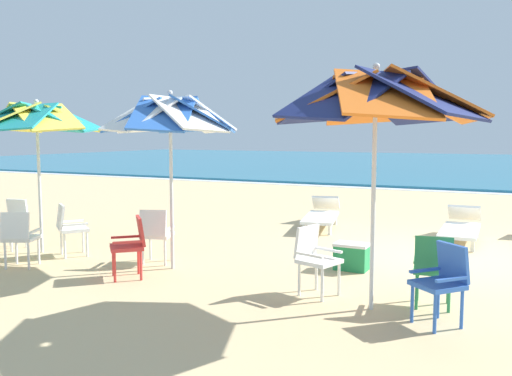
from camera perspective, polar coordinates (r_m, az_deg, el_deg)
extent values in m
plane|color=#D3B784|center=(9.34, 19.48, -7.05)|extent=(80.00, 80.00, 0.00)
cube|color=teal|center=(38.30, 24.76, 2.26)|extent=(80.00, 36.00, 0.10)
cube|color=white|center=(20.06, 23.23, -0.49)|extent=(80.00, 0.70, 0.01)
cylinder|color=silver|center=(6.24, 12.31, -2.64)|extent=(0.05, 0.05, 2.24)
cube|color=orange|center=(6.31, 17.92, 9.23)|extent=(1.37, 1.27, 0.60)
cube|color=navy|center=(6.67, 15.59, 9.09)|extent=(1.29, 1.32, 0.60)
cube|color=orange|center=(6.77, 11.81, 9.12)|extent=(1.27, 1.37, 0.60)
cube|color=navy|center=(6.56, 8.39, 9.30)|extent=(1.32, 1.29, 0.60)
cube|color=orange|center=(6.13, 7.07, 9.57)|extent=(1.37, 1.27, 0.60)
cube|color=navy|center=(5.73, 9.05, 9.81)|extent=(1.29, 1.32, 0.60)
cube|color=orange|center=(5.62, 13.49, 9.82)|extent=(1.27, 1.37, 0.60)
cube|color=navy|center=(5.87, 17.26, 9.54)|extent=(1.32, 1.29, 0.60)
sphere|color=silver|center=(6.22, 12.64, 12.47)|extent=(0.08, 0.08, 0.08)
cube|color=#2D8C4C|center=(6.67, 18.29, -8.22)|extent=(0.50, 0.50, 0.05)
cube|color=#2D8C4C|center=(6.42, 18.35, -6.69)|extent=(0.43, 0.15, 0.40)
cube|color=#2D8C4C|center=(6.65, 16.58, -7.24)|extent=(0.10, 0.40, 0.03)
cube|color=#2D8C4C|center=(6.65, 20.06, -7.35)|extent=(0.10, 0.40, 0.03)
cylinder|color=#2D8C4C|center=(6.90, 16.75, -9.70)|extent=(0.04, 0.04, 0.41)
cylinder|color=#2D8C4C|center=(6.90, 19.71, -9.79)|extent=(0.04, 0.04, 0.41)
cylinder|color=#2D8C4C|center=(6.56, 16.66, -10.50)|extent=(0.04, 0.04, 0.41)
cylinder|color=#2D8C4C|center=(6.56, 19.79, -10.60)|extent=(0.04, 0.04, 0.41)
cube|color=white|center=(6.79, 6.73, -7.71)|extent=(0.55, 0.55, 0.05)
cube|color=white|center=(6.86, 5.40, -5.63)|extent=(0.21, 0.43, 0.40)
cube|color=white|center=(6.93, 7.73, -6.53)|extent=(0.39, 0.15, 0.03)
cube|color=white|center=(6.61, 5.70, -7.09)|extent=(0.39, 0.15, 0.03)
cylinder|color=white|center=(6.89, 8.78, -9.54)|extent=(0.04, 0.04, 0.41)
cylinder|color=white|center=(6.61, 7.02, -10.17)|extent=(0.04, 0.04, 0.41)
cylinder|color=white|center=(7.09, 6.40, -9.07)|extent=(0.04, 0.04, 0.41)
cylinder|color=white|center=(6.82, 4.60, -9.65)|extent=(0.04, 0.04, 0.41)
cube|color=blue|center=(6.03, 18.68, -9.70)|extent=(0.62, 0.62, 0.05)
cube|color=blue|center=(6.11, 20.16, -7.38)|extent=(0.38, 0.35, 0.40)
cube|color=blue|center=(5.86, 20.02, -9.09)|extent=(0.29, 0.33, 0.03)
cube|color=blue|center=(6.15, 17.46, -8.31)|extent=(0.29, 0.33, 0.03)
cylinder|color=blue|center=(5.86, 18.45, -12.53)|extent=(0.04, 0.04, 0.41)
cylinder|color=blue|center=(6.11, 16.23, -11.69)|extent=(0.04, 0.04, 0.41)
cylinder|color=blue|center=(6.09, 20.99, -11.92)|extent=(0.04, 0.04, 0.41)
cylinder|color=blue|center=(6.34, 18.75, -11.15)|extent=(0.04, 0.04, 0.41)
cylinder|color=silver|center=(8.08, -8.95, -1.11)|extent=(0.05, 0.05, 2.13)
cube|color=blue|center=(7.93, -5.58, 7.77)|extent=(1.13, 1.06, 0.55)
cube|color=white|center=(8.30, -6.18, 7.67)|extent=(1.07, 1.09, 0.55)
cube|color=blue|center=(8.51, -8.34, 7.59)|extent=(1.06, 1.13, 0.55)
cube|color=white|center=(8.45, -10.88, 7.57)|extent=(1.09, 1.07, 0.55)
cube|color=blue|center=(8.15, -12.50, 7.60)|extent=(1.13, 1.06, 0.55)
cube|color=white|center=(7.78, -12.19, 7.71)|extent=(1.07, 1.09, 0.55)
cube|color=blue|center=(7.55, -9.93, 7.82)|extent=(1.06, 1.13, 0.55)
cube|color=white|center=(7.62, -7.09, 7.84)|extent=(1.09, 1.07, 0.55)
sphere|color=silver|center=(8.05, -9.12, 9.94)|extent=(0.08, 0.08, 0.08)
cube|color=white|center=(8.58, -10.44, -4.94)|extent=(0.56, 0.56, 0.05)
cube|color=white|center=(8.36, -10.89, -3.67)|extent=(0.43, 0.22, 0.40)
cube|color=white|center=(8.63, -11.72, -4.16)|extent=(0.17, 0.39, 0.03)
cube|color=white|center=(8.50, -9.17, -4.26)|extent=(0.17, 0.39, 0.03)
cylinder|color=white|center=(8.85, -11.15, -6.17)|extent=(0.04, 0.04, 0.41)
cylinder|color=white|center=(8.74, -8.95, -6.27)|extent=(0.04, 0.04, 0.41)
cylinder|color=white|center=(8.52, -11.91, -6.64)|extent=(0.04, 0.04, 0.41)
cylinder|color=white|center=(8.41, -9.63, -6.76)|extent=(0.04, 0.04, 0.41)
cube|color=red|center=(7.77, -13.57, -6.13)|extent=(0.62, 0.62, 0.05)
cube|color=red|center=(7.74, -12.13, -4.44)|extent=(0.36, 0.37, 0.40)
cube|color=red|center=(7.55, -13.48, -5.61)|extent=(0.31, 0.30, 0.03)
cube|color=red|center=(7.94, -13.70, -5.06)|extent=(0.31, 0.30, 0.03)
cylinder|color=red|center=(7.64, -14.76, -8.15)|extent=(0.04, 0.04, 0.41)
cylinder|color=red|center=(7.98, -14.90, -7.56)|extent=(0.04, 0.04, 0.41)
cylinder|color=red|center=(7.66, -12.10, -8.04)|extent=(0.04, 0.04, 0.41)
cylinder|color=red|center=(8.00, -12.36, -7.46)|extent=(0.04, 0.04, 0.41)
cylinder|color=silver|center=(9.78, -21.97, -0.17)|extent=(0.05, 0.05, 2.16)
cube|color=teal|center=(9.53, -19.46, 7.04)|extent=(1.16, 1.12, 0.50)
cube|color=#EFDB4C|center=(9.92, -19.43, 6.98)|extent=(1.11, 1.21, 0.50)
cube|color=teal|center=(10.20, -20.97, 6.88)|extent=(1.12, 1.16, 0.50)
cube|color=#EFDB4C|center=(10.22, -23.17, 6.80)|extent=(1.21, 1.11, 0.50)
cube|color=teal|center=(9.98, -24.88, 6.77)|extent=(1.16, 1.12, 0.50)
cube|color=#EFDB4C|center=(9.59, -25.13, 6.82)|extent=(1.11, 1.21, 0.50)
cube|color=teal|center=(9.29, -23.62, 6.94)|extent=(1.12, 1.16, 0.50)
cube|color=#EFDB4C|center=(9.26, -21.20, 7.03)|extent=(1.21, 1.11, 0.50)
sphere|color=silver|center=(9.75, -22.29, 8.49)|extent=(0.08, 0.08, 0.08)
cube|color=white|center=(9.44, -18.78, -4.18)|extent=(0.61, 0.61, 0.05)
cube|color=white|center=(9.38, -20.03, -2.89)|extent=(0.40, 0.32, 0.40)
cube|color=white|center=(9.62, -18.99, -3.34)|extent=(0.26, 0.35, 0.03)
cube|color=white|center=(9.23, -18.59, -3.70)|extent=(0.26, 0.35, 0.03)
cylinder|color=white|center=(9.68, -17.87, -5.31)|extent=(0.04, 0.04, 0.41)
cylinder|color=white|center=(9.34, -17.48, -5.69)|extent=(0.04, 0.04, 0.41)
cylinder|color=white|center=(9.63, -19.94, -5.43)|extent=(0.04, 0.04, 0.41)
cylinder|color=white|center=(9.29, -19.63, -5.83)|extent=(0.04, 0.04, 0.41)
cube|color=white|center=(10.39, -24.65, -3.51)|extent=(0.50, 0.50, 0.05)
cube|color=white|center=(10.51, -23.97, -2.15)|extent=(0.43, 0.16, 0.40)
cube|color=white|center=(10.24, -23.85, -2.98)|extent=(0.10, 0.40, 0.03)
cube|color=white|center=(10.51, -25.48, -2.84)|extent=(0.10, 0.40, 0.03)
cylinder|color=white|center=(10.19, -24.54, -5.01)|extent=(0.04, 0.04, 0.41)
cylinder|color=white|center=(10.44, -23.23, -4.70)|extent=(0.04, 0.04, 0.41)
cylinder|color=white|center=(10.68, -24.66, -4.54)|extent=(0.04, 0.04, 0.41)
cube|color=white|center=(8.93, -23.60, -4.90)|extent=(0.58, 0.58, 0.05)
cube|color=white|center=(8.72, -24.21, -3.68)|extent=(0.42, 0.26, 0.40)
cube|color=white|center=(9.00, -24.78, -4.17)|extent=(0.20, 0.38, 0.03)
cube|color=white|center=(8.83, -22.45, -4.25)|extent=(0.20, 0.38, 0.03)
cylinder|color=white|center=(9.21, -24.08, -6.09)|extent=(0.04, 0.04, 0.41)
cylinder|color=white|center=(9.06, -22.06, -6.20)|extent=(0.04, 0.04, 0.41)
cylinder|color=white|center=(8.90, -25.05, -6.53)|extent=(0.04, 0.04, 0.41)
cylinder|color=white|center=(8.75, -22.98, -6.65)|extent=(0.04, 0.04, 0.41)
cube|color=white|center=(10.60, 20.81, -4.23)|extent=(0.68, 1.71, 0.06)
cube|color=white|center=(11.61, 21.24, -2.47)|extent=(0.62, 0.49, 0.36)
cube|color=white|center=(9.98, 21.98, -5.69)|extent=(0.06, 0.06, 0.22)
cube|color=white|center=(10.02, 19.04, -5.54)|extent=(0.06, 0.06, 0.22)
cube|color=white|center=(11.24, 22.34, -4.46)|extent=(0.06, 0.06, 0.22)
cube|color=white|center=(11.27, 19.73, -4.34)|extent=(0.06, 0.06, 0.22)
cube|color=white|center=(11.52, 6.87, -3.12)|extent=(1.00, 1.80, 0.06)
cube|color=white|center=(12.54, 7.43, -1.55)|extent=(0.70, 0.60, 0.36)
cube|color=white|center=(10.90, 7.82, -4.39)|extent=(0.06, 0.06, 0.22)
cube|color=white|center=(10.96, 5.15, -4.31)|extent=(0.06, 0.06, 0.22)
cube|color=white|center=(12.15, 8.41, -3.35)|extent=(0.06, 0.06, 0.22)
cube|color=white|center=(12.20, 6.01, -3.28)|extent=(0.06, 0.06, 0.22)
cube|color=#238C4C|center=(8.19, 10.10, -7.30)|extent=(0.48, 0.32, 0.36)
cube|color=white|center=(8.15, 10.13, -5.93)|extent=(0.50, 0.34, 0.04)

